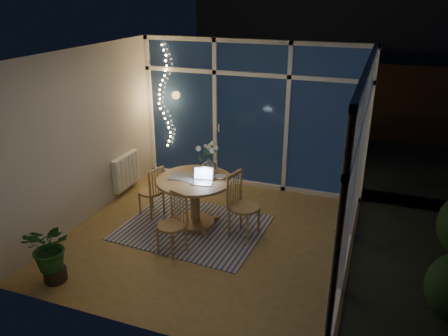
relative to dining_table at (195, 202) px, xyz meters
The scene contains 25 objects.
floor 0.55m from the dining_table, 35.29° to the right, with size 4.00×4.00×0.00m, color olive.
ceiling 2.25m from the dining_table, 35.29° to the right, with size 4.00×4.00×0.00m, color silver.
wall_back 2.02m from the dining_table, 79.68° to the left, with size 4.00×0.04×2.60m, color beige.
wall_front 2.43m from the dining_table, 81.76° to the right, with size 4.00×0.04×2.60m, color beige.
wall_left 1.92m from the dining_table, behind, with size 0.04×4.00×2.60m, color beige.
wall_right 2.51m from the dining_table, ahead, with size 0.04×4.00×2.60m, color beige.
window_wall_back 1.99m from the dining_table, 79.44° to the left, with size 4.00×0.10×2.60m, color white.
window_wall_right 2.47m from the dining_table, ahead, with size 0.10×4.00×2.60m, color white.
radiator 1.75m from the dining_table, 157.45° to the left, with size 0.10×0.70×0.58m, color white.
fairy_lights 2.41m from the dining_table, 128.79° to the left, with size 0.24×0.10×1.85m, color #EBB05E, non-canonical shape.
garden_patio 4.86m from the dining_table, 80.22° to the left, with size 12.00×6.00×0.10m, color black.
garden_fence 5.31m from the dining_table, 86.50° to the left, with size 11.00×0.08×1.80m, color #391F14.
neighbour_roof 8.49m from the dining_table, 85.69° to the left, with size 7.00×3.00×2.20m, color #363A41.
garden_shrubs 3.21m from the dining_table, 98.56° to the left, with size 0.90×0.90×0.90m, color black.
rug 0.39m from the dining_table, 90.00° to the right, with size 2.07×1.65×0.01m, color beige.
dining_table is the anchor object (origin of this frame).
chair_left 0.79m from the dining_table, behind, with size 0.39×0.39×0.84m, color #A7874B.
chair_right 0.80m from the dining_table, ahead, with size 0.45×0.45×0.98m, color #A7874B.
chair_front 0.80m from the dining_table, 89.82° to the right, with size 0.40×0.40×0.86m, color #A7874B.
laptop 0.53m from the dining_table, 30.89° to the right, with size 0.30×0.26×0.22m, color #BABABE, non-canonical shape.
flower_vase 0.60m from the dining_table, 73.35° to the left, with size 0.20×0.20×0.21m, color white.
bowl 0.55m from the dining_table, 21.04° to the left, with size 0.15×0.15×0.04m, color white.
newspapers 0.42m from the dining_table, 166.23° to the left, with size 0.41×0.31×0.01m, color #BBB9B2.
phone 0.43m from the dining_table, 37.86° to the right, with size 0.10×0.05×0.01m, color black.
potted_plant 2.15m from the dining_table, 120.02° to the right, with size 0.54×0.47×0.76m, color #1A4B1C.
Camera 1 is at (2.11, -5.13, 3.34)m, focal length 35.00 mm.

